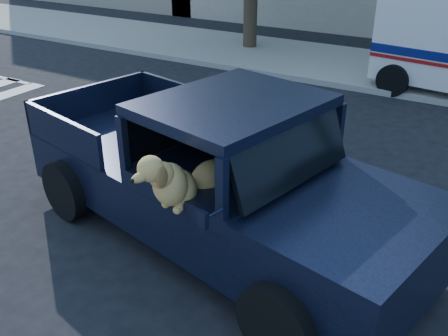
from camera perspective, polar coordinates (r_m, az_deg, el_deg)
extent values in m
plane|color=black|center=(7.26, -5.36, -6.22)|extent=(120.00, 120.00, 0.00)
cube|color=gray|center=(15.03, 15.97, 10.89)|extent=(60.00, 4.00, 0.15)
cube|color=black|center=(6.60, -0.82, -2.74)|extent=(6.04, 3.36, 0.72)
cube|color=black|center=(5.35, 15.01, -5.82)|extent=(2.08, 2.49, 0.18)
cube|color=black|center=(5.89, 1.03, 7.26)|extent=(2.11, 2.42, 0.13)
cube|color=black|center=(5.52, 7.81, 1.32)|extent=(0.68, 1.90, 0.62)
cube|color=black|center=(5.89, -0.73, -4.32)|extent=(0.72, 0.72, 0.42)
cube|color=black|center=(4.70, -2.44, -5.92)|extent=(0.12, 0.08, 0.18)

